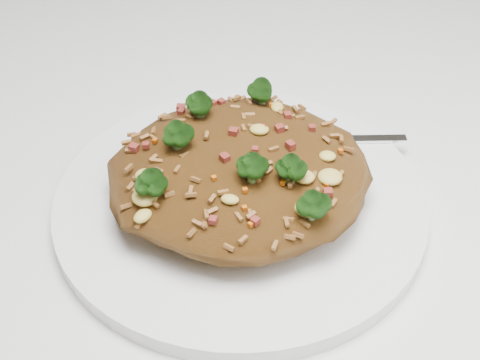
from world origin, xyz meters
The scene contains 4 objects.
dining_table centered at (0.00, 0.00, 0.66)m, with size 1.20×0.80×0.75m.
plate centered at (0.05, -0.01, 0.76)m, with size 0.28×0.28×0.01m, color white.
fried_rice centered at (0.04, -0.01, 0.79)m, with size 0.19×0.18×0.07m.
fork centered at (0.12, 0.04, 0.77)m, with size 0.16×0.04×0.00m.
Camera 1 is at (-0.01, -0.39, 1.11)m, focal length 50.00 mm.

